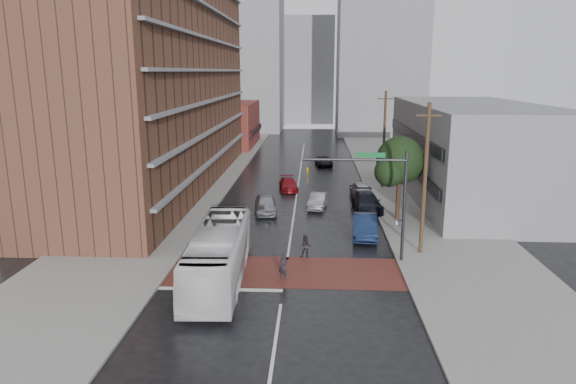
# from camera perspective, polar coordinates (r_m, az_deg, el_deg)

# --- Properties ---
(ground) EXTENTS (160.00, 160.00, 0.00)m
(ground) POSITION_cam_1_polar(r_m,az_deg,el_deg) (31.12, -0.32, -9.19)
(ground) COLOR black
(ground) RESTS_ON ground
(crosswalk) EXTENTS (14.00, 5.00, 0.02)m
(crosswalk) POSITION_cam_1_polar(r_m,az_deg,el_deg) (31.58, -0.27, -8.83)
(crosswalk) COLOR maroon
(crosswalk) RESTS_ON ground
(sidewalk_west) EXTENTS (9.00, 90.00, 0.15)m
(sidewalk_west) POSITION_cam_1_polar(r_m,az_deg,el_deg) (56.54, -10.59, 0.98)
(sidewalk_west) COLOR gray
(sidewalk_west) RESTS_ON ground
(sidewalk_east) EXTENTS (9.00, 90.00, 0.15)m
(sidewalk_east) POSITION_cam_1_polar(r_m,az_deg,el_deg) (55.87, 13.01, 0.72)
(sidewalk_east) COLOR gray
(sidewalk_east) RESTS_ON ground
(apartment_block) EXTENTS (10.00, 44.00, 28.00)m
(apartment_block) POSITION_cam_1_polar(r_m,az_deg,el_deg) (55.02, -14.10, 15.09)
(apartment_block) COLOR brown
(apartment_block) RESTS_ON ground
(storefront_west) EXTENTS (8.00, 16.00, 7.00)m
(storefront_west) POSITION_cam_1_polar(r_m,az_deg,el_deg) (84.24, -6.47, 7.47)
(storefront_west) COLOR brown
(storefront_west) RESTS_ON ground
(building_east) EXTENTS (11.00, 26.00, 9.00)m
(building_east) POSITION_cam_1_polar(r_m,az_deg,el_deg) (51.46, 19.72, 4.24)
(building_east) COLOR gray
(building_east) RESTS_ON ground
(distant_tower_west) EXTENTS (18.00, 16.00, 32.00)m
(distant_tower_west) POSITION_cam_1_polar(r_m,az_deg,el_deg) (107.93, -5.62, 15.39)
(distant_tower_west) COLOR gray
(distant_tower_west) RESTS_ON ground
(distant_tower_east) EXTENTS (16.00, 14.00, 36.00)m
(distant_tower_east) POSITION_cam_1_polar(r_m,az_deg,el_deg) (101.65, 10.32, 16.51)
(distant_tower_east) COLOR gray
(distant_tower_east) RESTS_ON ground
(distant_tower_center) EXTENTS (12.00, 10.00, 24.00)m
(distant_tower_center) POSITION_cam_1_polar(r_m,az_deg,el_deg) (123.72, 2.21, 13.31)
(distant_tower_center) COLOR gray
(distant_tower_center) RESTS_ON ground
(street_tree) EXTENTS (4.20, 4.10, 6.90)m
(street_tree) POSITION_cam_1_polar(r_m,az_deg,el_deg) (41.94, 12.33, 3.14)
(street_tree) COLOR #332319
(street_tree) RESTS_ON ground
(signal_mast) EXTENTS (6.50, 0.30, 7.20)m
(signal_mast) POSITION_cam_1_polar(r_m,az_deg,el_deg) (32.30, 10.34, 0.25)
(signal_mast) COLOR #2D2D33
(signal_mast) RESTS_ON ground
(utility_pole_near) EXTENTS (1.60, 0.26, 10.00)m
(utility_pole_near) POSITION_cam_1_polar(r_m,az_deg,el_deg) (34.16, 14.97, 1.42)
(utility_pole_near) COLOR #473321
(utility_pole_near) RESTS_ON ground
(utility_pole_far) EXTENTS (1.60, 0.26, 10.00)m
(utility_pole_far) POSITION_cam_1_polar(r_m,az_deg,el_deg) (53.62, 10.62, 5.81)
(utility_pole_far) COLOR #473321
(utility_pole_far) RESTS_ON ground
(transit_bus) EXTENTS (3.18, 11.66, 3.22)m
(transit_bus) POSITION_cam_1_polar(r_m,az_deg,el_deg) (30.04, -7.68, -6.86)
(transit_bus) COLOR white
(transit_bus) RESTS_ON ground
(pedestrian_a) EXTENTS (0.67, 0.55, 1.58)m
(pedestrian_a) POSITION_cam_1_polar(r_m,az_deg,el_deg) (30.19, -0.54, -8.30)
(pedestrian_a) COLOR black
(pedestrian_a) RESTS_ON ground
(pedestrian_b) EXTENTS (0.85, 0.72, 1.53)m
(pedestrian_b) POSITION_cam_1_polar(r_m,az_deg,el_deg) (33.61, 1.98, -6.07)
(pedestrian_b) COLOR #262127
(pedestrian_b) RESTS_ON ground
(car_travel_a) EXTENTS (2.39, 4.74, 1.55)m
(car_travel_a) POSITION_cam_1_polar(r_m,az_deg,el_deg) (44.09, -2.52, -1.34)
(car_travel_a) COLOR #989C9F
(car_travel_a) RESTS_ON ground
(car_travel_b) EXTENTS (1.94, 4.16, 1.32)m
(car_travel_b) POSITION_cam_1_polar(r_m,az_deg,el_deg) (45.65, 3.32, -0.99)
(car_travel_b) COLOR #ADAEB5
(car_travel_b) RESTS_ON ground
(car_travel_c) EXTENTS (2.32, 4.43, 1.22)m
(car_travel_c) POSITION_cam_1_polar(r_m,az_deg,el_deg) (52.47, 0.05, 0.86)
(car_travel_c) COLOR maroon
(car_travel_c) RESTS_ON ground
(suv_travel) EXTENTS (2.41, 4.44, 1.18)m
(suv_travel) POSITION_cam_1_polar(r_m,az_deg,el_deg) (66.33, 4.00, 3.43)
(suv_travel) COLOR black
(suv_travel) RESTS_ON ground
(car_parked_near) EXTENTS (2.07, 5.02, 1.62)m
(car_parked_near) POSITION_cam_1_polar(r_m,az_deg,el_deg) (38.12, 8.54, -3.78)
(car_parked_near) COLOR #132143
(car_parked_near) RESTS_ON ground
(car_parked_mid) EXTENTS (2.65, 5.51, 1.55)m
(car_parked_mid) POSITION_cam_1_polar(r_m,az_deg,el_deg) (45.27, 8.74, -1.10)
(car_parked_mid) COLOR black
(car_parked_mid) RESTS_ON ground
(car_parked_far) EXTENTS (2.42, 4.53, 1.46)m
(car_parked_far) POSITION_cam_1_polar(r_m,az_deg,el_deg) (49.86, 8.21, 0.20)
(car_parked_far) COLOR #B8BBC0
(car_parked_far) RESTS_ON ground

